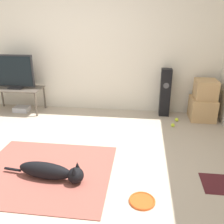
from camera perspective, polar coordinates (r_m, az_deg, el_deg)
ground_plane at (r=3.48m, az=-13.02°, el=-10.95°), size 12.00×12.00×0.00m
wall_back at (r=5.00m, az=-6.04°, el=14.86°), size 8.00×0.06×2.55m
area_rug at (r=3.30m, az=-15.03°, el=-13.00°), size 1.64×1.41×0.01m
dog at (r=3.09m, az=-13.61°, el=-13.06°), size 1.03×0.26×0.24m
frisbee at (r=2.79m, az=6.90°, el=-19.49°), size 0.28×0.28×0.03m
cardboard_box_lower at (r=4.93m, az=19.92°, el=0.71°), size 0.45×0.48×0.40m
cardboard_box_upper at (r=4.83m, az=20.64°, el=4.88°), size 0.38×0.40×0.34m
floor_speaker at (r=4.85m, az=12.06°, el=4.39°), size 0.19×0.20×0.91m
tv_stand at (r=5.30m, az=-20.92°, el=4.55°), size 0.99×0.50×0.48m
tv at (r=5.22m, az=-21.44°, el=8.52°), size 0.77×0.20×0.65m
tennis_ball_by_boxes at (r=4.73m, az=14.57°, el=-1.71°), size 0.07×0.07×0.07m
tennis_ball_near_speaker at (r=4.48m, az=13.73°, el=-2.92°), size 0.07×0.07×0.07m
game_console at (r=5.37m, az=-19.91°, el=0.67°), size 0.30×0.23×0.10m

